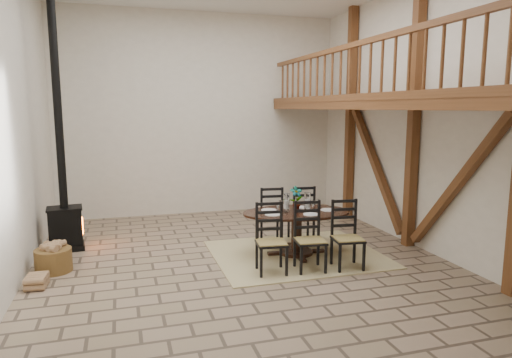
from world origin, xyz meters
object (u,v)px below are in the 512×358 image
object	(u,v)px
log_basket	(53,259)
wood_stove	(63,191)
log_stack	(37,281)
dining_table	(298,233)

from	to	relation	value
log_basket	wood_stove	bearing A→B (deg)	86.48
wood_stove	log_stack	xyz separation A→B (m)	(-0.23, -1.89, -1.03)
wood_stove	log_stack	bearing A→B (deg)	-102.30
dining_table	wood_stove	bearing A→B (deg)	164.54
wood_stove	log_stack	world-z (taller)	wood_stove
dining_table	log_basket	world-z (taller)	dining_table
log_basket	log_stack	bearing A→B (deg)	-102.93
log_basket	log_stack	distance (m)	0.70
wood_stove	log_basket	size ratio (longest dim) A/B	8.56
log_stack	dining_table	bearing A→B (deg)	3.09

